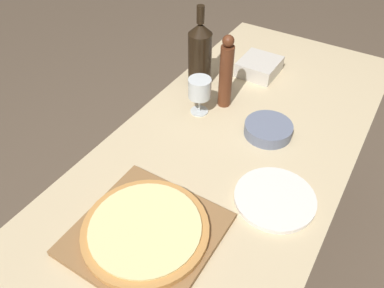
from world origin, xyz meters
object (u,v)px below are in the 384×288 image
(wine_glass, at_px, (200,89))
(small_bowl, at_px, (268,129))
(pepper_mill, at_px, (226,73))
(pizza, at_px, (145,229))
(wine_bottle, at_px, (200,53))

(wine_glass, distance_m, small_bowl, 0.27)
(pepper_mill, xyz_separation_m, small_bowl, (0.20, -0.07, -0.11))
(pepper_mill, bearing_deg, wine_glass, -121.23)
(pepper_mill, relative_size, wine_glass, 2.00)
(pizza, xyz_separation_m, wine_glass, (-0.15, 0.52, 0.07))
(wine_bottle, xyz_separation_m, small_bowl, (0.35, -0.15, -0.11))
(pepper_mill, relative_size, small_bowl, 1.71)
(wine_bottle, height_order, pepper_mill, wine_bottle)
(wine_bottle, relative_size, pepper_mill, 1.14)
(wine_glass, xyz_separation_m, small_bowl, (0.26, 0.02, -0.08))
(wine_bottle, height_order, small_bowl, wine_bottle)
(pizza, bearing_deg, wine_bottle, 109.91)
(pizza, relative_size, wine_glass, 2.38)
(pizza, relative_size, wine_bottle, 1.05)
(wine_bottle, bearing_deg, pizza, -70.09)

